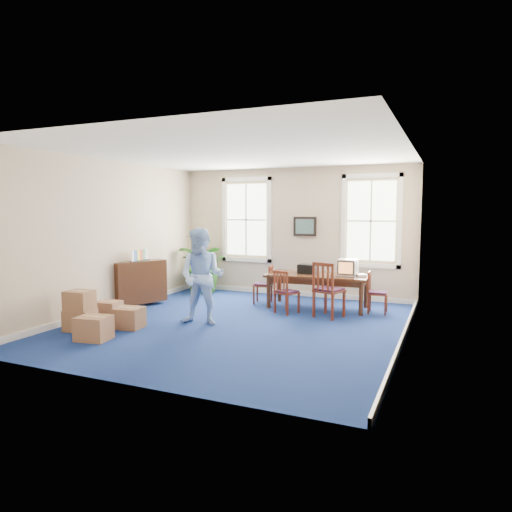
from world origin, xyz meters
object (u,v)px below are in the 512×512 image
at_px(potted_plant, 205,264).
at_px(man, 202,277).
at_px(credenza, 140,285).
at_px(conference_table, 317,291).
at_px(crt_tv, 348,267).
at_px(chair_near_left, 287,292).
at_px(cardboard_boxes, 92,309).

bearing_deg(potted_plant, man, -61.41).
height_order(credenza, potted_plant, potted_plant).
bearing_deg(conference_table, man, -127.72).
distance_m(conference_table, crt_tv, 0.86).
relative_size(chair_near_left, man, 0.50).
bearing_deg(potted_plant, credenza, -104.42).
bearing_deg(cardboard_boxes, potted_plant, 89.67).
height_order(chair_near_left, man, man).
height_order(conference_table, crt_tv, crt_tv).
relative_size(credenza, cardboard_boxes, 0.90).
relative_size(crt_tv, chair_near_left, 0.47).
relative_size(chair_near_left, potted_plant, 0.60).
relative_size(crt_tv, man, 0.23).
relative_size(man, potted_plant, 1.21).
distance_m(credenza, cardboard_boxes, 2.10).
bearing_deg(potted_plant, conference_table, -11.47).
xyz_separation_m(crt_tv, chair_near_left, (-1.10, -0.80, -0.47)).
xyz_separation_m(credenza, cardboard_boxes, (0.50, -2.04, -0.09)).
bearing_deg(crt_tv, credenza, -159.96).
xyz_separation_m(conference_table, crt_tv, (0.65, 0.05, 0.55)).
bearing_deg(potted_plant, crt_tv, -8.84).
bearing_deg(cardboard_boxes, crt_tv, 41.91).
bearing_deg(chair_near_left, credenza, 33.93).
relative_size(crt_tv, credenza, 0.35).
relative_size(potted_plant, cardboard_boxes, 1.14).
height_order(crt_tv, credenza, crt_tv).
xyz_separation_m(potted_plant, cardboard_boxes, (-0.02, -4.07, -0.38)).
xyz_separation_m(chair_near_left, potted_plant, (-2.75, 1.40, 0.30)).
bearing_deg(man, credenza, 149.07).
bearing_deg(conference_table, chair_near_left, -123.61).
xyz_separation_m(conference_table, man, (-1.60, -2.28, 0.54)).
bearing_deg(chair_near_left, man, 75.97).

